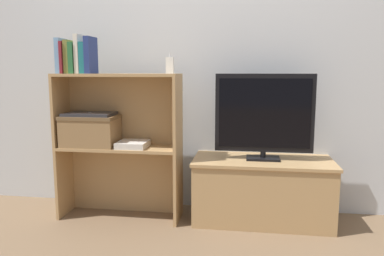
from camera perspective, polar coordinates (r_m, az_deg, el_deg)
name	(u,v)px	position (r m, az deg, el deg)	size (l,w,h in m)	color
ground_plane	(189,228)	(2.53, -0.46, -15.03)	(16.00, 16.00, 0.00)	brown
wall_back	(198,46)	(2.77, 0.98, 12.41)	(10.00, 0.05, 2.40)	silver
tv_stand	(262,190)	(2.63, 10.61, -9.27)	(0.93, 0.43, 0.43)	tan
tv	(264,115)	(2.52, 10.94, 1.98)	(0.65, 0.14, 0.57)	black
bookshelf_lower_tier	(123,171)	(2.72, -10.51, -6.53)	(0.84, 0.27, 0.51)	tan
bookshelf_upper_tier	(121,101)	(2.64, -10.81, 4.03)	(0.84, 0.27, 0.50)	tan
book_skyblue	(61,56)	(2.70, -19.28, 10.31)	(0.03, 0.13, 0.23)	#709ECC
book_maroon	(66,58)	(2.69, -18.69, 10.10)	(0.02, 0.16, 0.21)	maroon
book_olive	(70,57)	(2.67, -18.14, 10.24)	(0.03, 0.13, 0.22)	olive
book_forest	(75,58)	(2.66, -17.41, 10.13)	(0.03, 0.15, 0.20)	#286638
book_ivory	(80,54)	(2.64, -16.72, 10.72)	(0.03, 0.13, 0.26)	silver
book_teal	(85,58)	(2.63, -15.97, 10.21)	(0.04, 0.13, 0.20)	#1E7075
book_navy	(91,55)	(2.61, -15.16, 10.65)	(0.04, 0.15, 0.24)	navy
baby_monitor	(170,65)	(2.48, -3.38, 9.51)	(0.05, 0.03, 0.14)	white
storage_basket_left	(90,129)	(2.67, -15.22, -0.19)	(0.38, 0.23, 0.21)	#937047
laptop	(90,114)	(2.65, -15.31, 2.07)	(0.33, 0.22, 0.02)	#2D2D33
magazine_stack	(133,144)	(2.57, -8.99, -2.47)	(0.20, 0.21, 0.04)	silver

